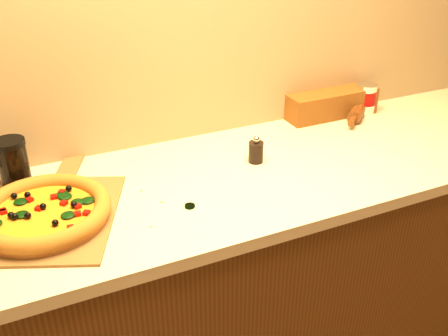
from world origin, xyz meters
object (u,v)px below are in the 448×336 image
pizza (44,212)px  dark_jar (13,163)px  rolling_pin (360,106)px  pizza_peel (46,213)px  coffee_canister (365,98)px  pepper_grinder (256,151)px

pizza → dark_jar: bearing=102.0°
rolling_pin → dark_jar: bearing=-178.7°
pizza_peel → pizza: 0.05m
pizza_peel → rolling_pin: size_ratio=2.01×
coffee_canister → dark_jar: 1.37m
pepper_grinder → coffee_canister: size_ratio=0.79×
pizza_peel → coffee_canister: bearing=33.2°
pizza_peel → pepper_grinder: (0.69, 0.04, 0.03)m
rolling_pin → pizza: bearing=-167.8°
pizza_peel → dark_jar: 0.23m
rolling_pin → coffee_canister: size_ratio=2.57×
pizza → coffee_canister: (1.32, 0.28, 0.03)m
pizza → rolling_pin: size_ratio=1.17×
rolling_pin → coffee_canister: bearing=-4.1°
rolling_pin → dark_jar: dark_jar is taller
pizza_peel → coffee_canister: coffee_canister is taller
dark_jar → pizza: bearing=-78.0°
pizza → pepper_grinder: pepper_grinder is taller
pepper_grinder → rolling_pin: bearing=19.1°
rolling_pin → dark_jar: 1.35m
pizza → coffee_canister: coffee_canister is taller
dark_jar → coffee_canister: bearing=1.3°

